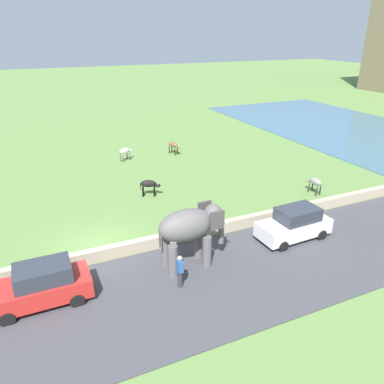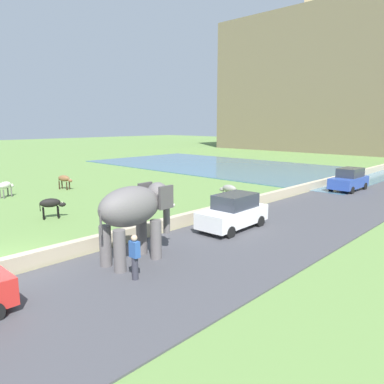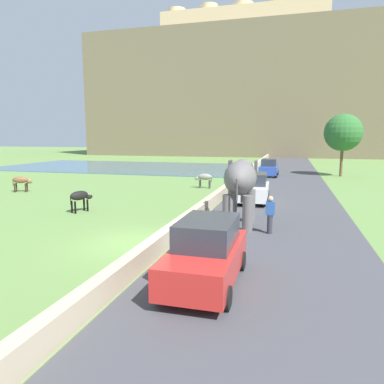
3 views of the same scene
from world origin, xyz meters
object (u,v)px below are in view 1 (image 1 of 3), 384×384
at_px(cow_white, 125,151).
at_px(cow_brown, 174,145).
at_px(cow_grey, 315,182).
at_px(elephant, 191,228).
at_px(cow_black, 149,184).
at_px(car_white, 295,224).
at_px(car_red, 41,285).
at_px(person_beside_elephant, 180,271).

bearing_deg(cow_white, cow_brown, 90.13).
bearing_deg(cow_grey, cow_brown, -156.06).
xyz_separation_m(elephant, cow_black, (-8.70, 0.82, -1.20)).
bearing_deg(cow_brown, car_white, 0.92).
distance_m(elephant, cow_black, 8.82).
xyz_separation_m(cow_grey, cow_white, (-12.42, -10.03, 0.00)).
relative_size(car_red, cow_black, 2.84).
height_order(elephant, cow_white, elephant).
distance_m(car_white, cow_white, 17.49).
xyz_separation_m(cow_brown, cow_grey, (12.43, 5.52, 0.00)).
height_order(car_white, cow_white, car_white).
xyz_separation_m(cow_brown, cow_white, (0.01, -4.52, 0.00)).
relative_size(cow_black, cow_grey, 1.01).
distance_m(person_beside_elephant, car_red, 5.71).
bearing_deg(cow_black, cow_brown, 148.27).
height_order(elephant, cow_black, elephant).
bearing_deg(cow_white, elephant, -4.49).
bearing_deg(cow_brown, car_red, -36.61).
bearing_deg(car_red, cow_brown, 143.39).
relative_size(elephant, car_red, 0.87).
relative_size(cow_brown, cow_grey, 1.02).
xyz_separation_m(car_white, cow_brown, (-16.83, -0.27, -0.06)).
height_order(cow_grey, cow_white, same).
bearing_deg(cow_brown, elephant, -19.13).
relative_size(car_white, cow_white, 2.95).
xyz_separation_m(car_red, cow_black, (-8.71, 7.49, -0.06)).
bearing_deg(person_beside_elephant, elephant, 140.95).
xyz_separation_m(person_beside_elephant, cow_grey, (-5.79, 12.48, -0.04)).
relative_size(car_red, car_white, 0.99).
distance_m(cow_brown, cow_grey, 13.59).
relative_size(car_red, cow_grey, 2.87).
xyz_separation_m(car_red, cow_brown, (-16.84, 12.51, -0.06)).
bearing_deg(cow_grey, cow_black, -112.21).
xyz_separation_m(elephant, person_beside_elephant, (1.39, -1.13, -1.16)).
height_order(car_white, cow_brown, car_white).
xyz_separation_m(elephant, cow_white, (-16.82, 1.32, -1.20)).
distance_m(cow_black, cow_white, 8.13).
bearing_deg(cow_white, car_white, 15.89).
bearing_deg(cow_white, person_beside_elephant, -7.66).
bearing_deg(elephant, cow_grey, 111.19).
xyz_separation_m(car_white, cow_grey, (-4.41, 5.24, -0.06)).
height_order(elephant, car_white, elephant).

